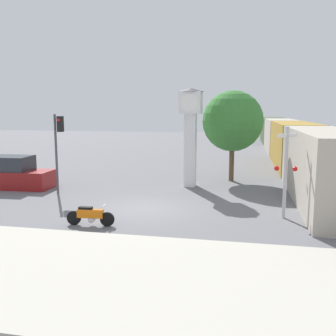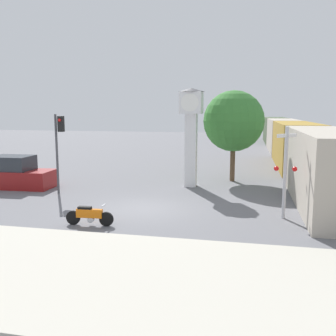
{
  "view_description": "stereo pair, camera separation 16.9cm",
  "coord_description": "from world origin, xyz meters",
  "px_view_note": "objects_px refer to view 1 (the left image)",
  "views": [
    {
      "loc": [
        4.31,
        -15.59,
        4.3
      ],
      "look_at": [
        0.82,
        1.48,
        1.64
      ],
      "focal_mm": 40.0,
      "sensor_mm": 36.0,
      "label": 1
    },
    {
      "loc": [
        4.47,
        -15.56,
        4.3
      ],
      "look_at": [
        0.82,
        1.48,
        1.64
      ],
      "focal_mm": 40.0,
      "sensor_mm": 36.0,
      "label": 2
    }
  ],
  "objects_px": {
    "freight_train": "(286,139)",
    "motorcycle": "(90,215)",
    "railroad_crossing_signal": "(286,169)",
    "traffic_light": "(58,139)",
    "clock_tower": "(191,122)",
    "parked_car": "(14,175)",
    "street_tree": "(233,121)"
  },
  "relations": [
    {
      "from": "clock_tower",
      "to": "freight_train",
      "type": "bearing_deg",
      "value": 66.11
    },
    {
      "from": "freight_train",
      "to": "traffic_light",
      "type": "relative_size",
      "value": 11.22
    },
    {
      "from": "street_tree",
      "to": "parked_car",
      "type": "bearing_deg",
      "value": -158.9
    },
    {
      "from": "clock_tower",
      "to": "freight_train",
      "type": "xyz_separation_m",
      "value": [
        6.79,
        15.32,
        -1.97
      ]
    },
    {
      "from": "railroad_crossing_signal",
      "to": "parked_car",
      "type": "xyz_separation_m",
      "value": [
        -14.32,
        3.24,
        -1.27
      ]
    },
    {
      "from": "railroad_crossing_signal",
      "to": "street_tree",
      "type": "xyz_separation_m",
      "value": [
        -2.38,
        7.85,
        1.66
      ]
    },
    {
      "from": "freight_train",
      "to": "traffic_light",
      "type": "height_order",
      "value": "traffic_light"
    },
    {
      "from": "street_tree",
      "to": "traffic_light",
      "type": "bearing_deg",
      "value": -147.72
    },
    {
      "from": "freight_train",
      "to": "railroad_crossing_signal",
      "type": "bearing_deg",
      "value": -95.82
    },
    {
      "from": "clock_tower",
      "to": "parked_car",
      "type": "xyz_separation_m",
      "value": [
        -9.67,
        -2.41,
        -2.92
      ]
    },
    {
      "from": "freight_train",
      "to": "street_tree",
      "type": "relative_size",
      "value": 8.39
    },
    {
      "from": "traffic_light",
      "to": "parked_car",
      "type": "relative_size",
      "value": 0.97
    },
    {
      "from": "railroad_crossing_signal",
      "to": "motorcycle",
      "type": "bearing_deg",
      "value": -160.77
    },
    {
      "from": "traffic_light",
      "to": "parked_car",
      "type": "distance_m",
      "value": 3.98
    },
    {
      "from": "traffic_light",
      "to": "railroad_crossing_signal",
      "type": "xyz_separation_m",
      "value": [
        11.05,
        -2.37,
        -0.83
      ]
    },
    {
      "from": "motorcycle",
      "to": "clock_tower",
      "type": "distance_m",
      "value": 9.2
    },
    {
      "from": "motorcycle",
      "to": "freight_train",
      "type": "bearing_deg",
      "value": 64.54
    },
    {
      "from": "clock_tower",
      "to": "traffic_light",
      "type": "bearing_deg",
      "value": -152.85
    },
    {
      "from": "motorcycle",
      "to": "parked_car",
      "type": "xyz_separation_m",
      "value": [
        -7.05,
        5.78,
        0.36
      ]
    },
    {
      "from": "street_tree",
      "to": "railroad_crossing_signal",
      "type": "bearing_deg",
      "value": -73.13
    },
    {
      "from": "freight_train",
      "to": "motorcycle",
      "type": "bearing_deg",
      "value": -111.82
    },
    {
      "from": "railroad_crossing_signal",
      "to": "freight_train",
      "type": "bearing_deg",
      "value": 84.18
    },
    {
      "from": "motorcycle",
      "to": "clock_tower",
      "type": "bearing_deg",
      "value": 68.59
    },
    {
      "from": "freight_train",
      "to": "clock_tower",
      "type": "bearing_deg",
      "value": -113.89
    },
    {
      "from": "traffic_light",
      "to": "street_tree",
      "type": "bearing_deg",
      "value": 32.28
    },
    {
      "from": "motorcycle",
      "to": "railroad_crossing_signal",
      "type": "relative_size",
      "value": 0.5
    },
    {
      "from": "clock_tower",
      "to": "motorcycle",
      "type": "bearing_deg",
      "value": -107.76
    },
    {
      "from": "motorcycle",
      "to": "freight_train",
      "type": "xyz_separation_m",
      "value": [
        9.41,
        23.51,
        1.31
      ]
    },
    {
      "from": "motorcycle",
      "to": "traffic_light",
      "type": "bearing_deg",
      "value": 123.92
    },
    {
      "from": "railroad_crossing_signal",
      "to": "parked_car",
      "type": "bearing_deg",
      "value": 167.25
    },
    {
      "from": "traffic_light",
      "to": "street_tree",
      "type": "height_order",
      "value": "street_tree"
    },
    {
      "from": "clock_tower",
      "to": "railroad_crossing_signal",
      "type": "xyz_separation_m",
      "value": [
        4.65,
        -5.65,
        -1.65
      ]
    }
  ]
}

